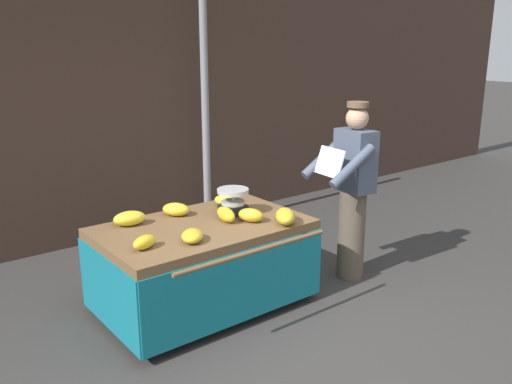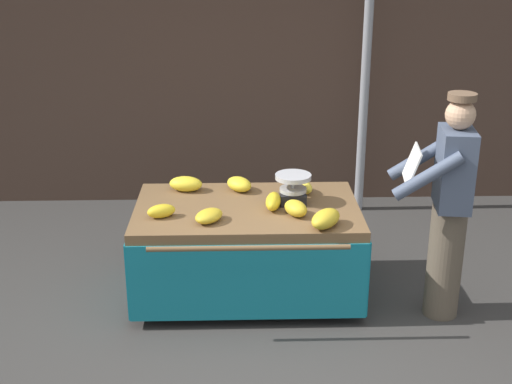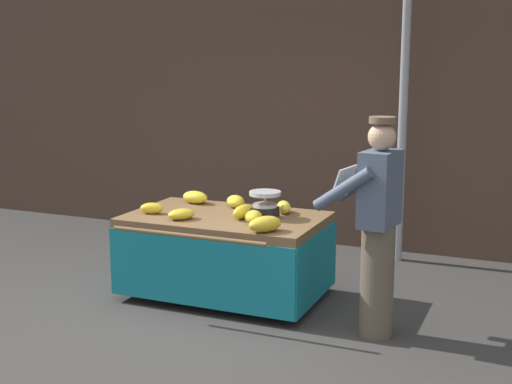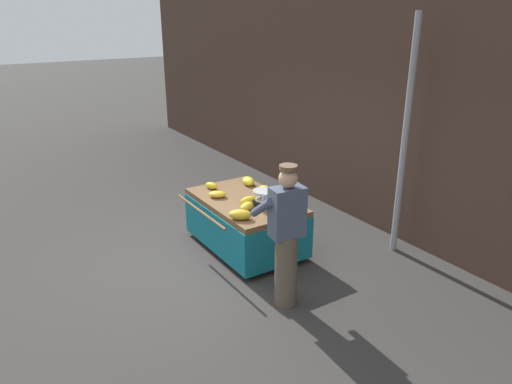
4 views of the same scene
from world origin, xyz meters
TOP-DOWN VIEW (x-y plane):
  - ground_plane at (0.00, 0.00)m, footprint 60.00×60.00m
  - back_wall at (0.00, 3.12)m, footprint 16.00×0.24m
  - street_pole at (1.08, 2.67)m, footprint 0.09×0.09m
  - banana_cart at (-0.12, 0.88)m, footprint 1.75×1.28m
  - weighing_scale at (0.24, 0.95)m, footprint 0.28×0.28m
  - banana_bunch_0 at (-0.61, 1.24)m, footprint 0.29×0.21m
  - banana_bunch_1 at (-0.76, 0.68)m, footprint 0.24×0.18m
  - banana_bunch_2 at (-0.18, 1.23)m, footprint 0.28×0.29m
  - banana_bunch_3 at (0.44, 0.47)m, footprint 0.31×0.34m
  - banana_bunch_4 at (0.33, 1.17)m, footprint 0.22×0.28m
  - banana_bunch_5 at (0.24, 0.69)m, footprint 0.23×0.27m
  - banana_bunch_6 at (-0.40, 0.59)m, footprint 0.28×0.30m
  - banana_bunch_7 at (0.08, 0.83)m, footprint 0.15×0.28m
  - vendor_person at (1.34, 0.53)m, footprint 0.62×0.57m

SIDE VIEW (x-z plane):
  - ground_plane at x=0.00m, z-range 0.00..0.00m
  - banana_cart at x=-0.12m, z-range 0.17..0.93m
  - banana_bunch_6 at x=-0.40m, z-range 0.76..0.85m
  - banana_bunch_1 at x=-0.76m, z-range 0.76..0.86m
  - banana_bunch_4 at x=0.33m, z-range 0.76..0.87m
  - banana_bunch_2 at x=-0.18m, z-range 0.76..0.87m
  - banana_bunch_5 at x=0.24m, z-range 0.76..0.87m
  - banana_bunch_0 at x=-0.61m, z-range 0.76..0.88m
  - banana_bunch_7 at x=0.08m, z-range 0.76..0.88m
  - banana_bunch_3 at x=0.44m, z-range 0.76..0.89m
  - vendor_person at x=1.34m, z-range 0.02..1.73m
  - weighing_scale at x=0.24m, z-range 0.76..0.99m
  - street_pole at x=1.08m, z-range 0.00..3.27m
  - back_wall at x=0.00m, z-range 0.00..4.10m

